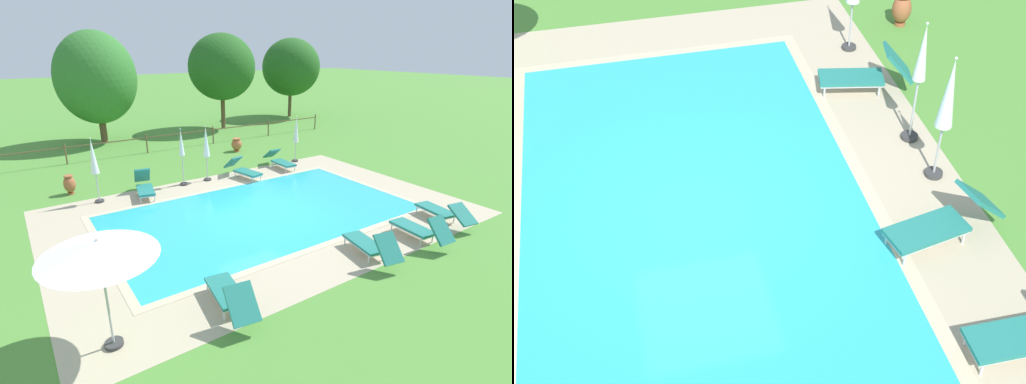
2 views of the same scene
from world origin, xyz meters
TOP-DOWN VIEW (x-y plane):
  - ground_plane at (0.00, 0.00)m, footprint 160.00×160.00m
  - pool_deck_paving at (0.00, 0.00)m, footprint 14.07×9.34m
  - swimming_pool_water at (0.00, 0.00)m, footprint 10.43×5.70m
  - pool_coping_rim at (0.00, 0.00)m, footprint 10.91×6.18m
  - sun_lounger_north_near_steps at (3.74, 4.01)m, footprint 0.63×2.01m
  - sun_lounger_north_mid at (-3.59, -4.03)m, footprint 0.88×2.00m
  - sun_lounger_north_far at (2.73, -4.31)m, footprint 0.74×1.94m
  - sun_lounger_north_end at (0.73, -4.18)m, footprint 0.96×1.99m
  - sun_lounger_south_near_corner at (-2.90, 3.92)m, footprint 0.97×1.96m
  - sun_lounger_south_mid at (4.58, -3.89)m, footprint 0.93×2.10m
  - sun_lounger_south_far at (1.47, 3.68)m, footprint 0.98×2.04m
  - patio_umbrella_open_by_bench at (-6.02, -3.74)m, footprint 2.10×2.10m
  - patio_umbrella_closed_row_west at (-4.57, 4.17)m, footprint 0.32×0.32m
  - patio_umbrella_closed_row_mid_west at (-1.14, 4.23)m, footprint 0.32×0.32m
  - patio_umbrella_closed_row_centre at (-0.03, 4.23)m, footprint 0.32×0.32m
  - patio_umbrella_closed_row_mid_east at (5.06, 4.48)m, footprint 0.32×0.32m
  - terracotta_urn_near_fence at (3.62, 7.91)m, footprint 0.59×0.59m
  - terracotta_urn_by_tree at (-5.32, 5.68)m, footprint 0.45×0.45m
  - perimeter_fence at (-0.69, 10.31)m, footprint 24.56×0.08m
  - tree_far_west at (13.46, 15.69)m, footprint 4.72×4.72m
  - tree_centre at (-2.06, 14.29)m, footprint 4.63×4.63m
  - tree_east_mid at (6.21, 14.16)m, footprint 4.63×4.63m

SIDE VIEW (x-z plane):
  - ground_plane at x=0.00m, z-range 0.00..0.00m
  - pool_deck_paving at x=0.00m, z-range 0.00..0.01m
  - swimming_pool_water at x=0.00m, z-range 0.00..0.01m
  - pool_coping_rim at x=0.00m, z-range 0.01..0.01m
  - sun_lounger_south_mid at x=4.58m, z-range -0.03..0.76m
  - sun_lounger_north_near_steps at x=3.74m, z-range -0.05..0.79m
  - sun_lounger_south_far at x=1.47m, z-range -0.07..0.83m
  - sun_lounger_north_mid at x=-3.59m, z-range -0.08..0.84m
  - sun_lounger_north_end at x=0.73m, z-range -0.08..0.86m
  - sun_lounger_north_far at x=2.73m, z-range -0.09..0.87m
  - sun_lounger_south_near_corner at x=-2.90m, z-range -0.10..0.88m
  - terracotta_urn_near_fence at x=3.62m, z-range 0.03..0.77m
  - terracotta_urn_by_tree at x=-5.32m, z-range 0.03..0.80m
  - perimeter_fence at x=-0.69m, z-range 0.18..1.23m
  - patio_umbrella_closed_row_mid_east at x=5.06m, z-range 0.34..2.67m
  - patio_umbrella_closed_row_mid_west at x=-1.14m, z-range 0.37..2.79m
  - patio_umbrella_closed_row_centre at x=-0.03m, z-range 0.39..2.78m
  - patio_umbrella_closed_row_west at x=-4.57m, z-range 0.41..2.88m
  - patio_umbrella_open_by_bench at x=-6.02m, z-range 0.95..3.28m
  - tree_centre at x=-2.06m, z-range 0.58..7.02m
  - tree_far_west at x=13.46m, z-range 0.86..7.12m
  - tree_east_mid at x=6.21m, z-range 1.00..7.44m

